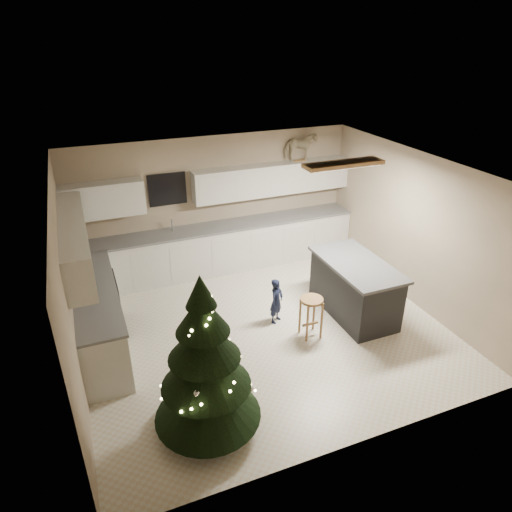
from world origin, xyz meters
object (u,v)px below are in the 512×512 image
at_px(island, 354,288).
at_px(toddler, 276,301).
at_px(christmas_tree, 205,370).
at_px(rocking_horse, 301,147).
at_px(bar_stool, 311,308).

xyz_separation_m(island, toddler, (-1.31, 0.24, -0.09)).
xyz_separation_m(island, christmas_tree, (-2.99, -1.48, 0.39)).
relative_size(christmas_tree, rocking_horse, 3.30).
xyz_separation_m(bar_stool, toddler, (-0.34, 0.55, -0.12)).
xyz_separation_m(christmas_tree, toddler, (1.68, 1.72, -0.48)).
bearing_deg(island, bar_stool, -162.64).
height_order(bar_stool, rocking_horse, rocking_horse).
distance_m(christmas_tree, rocking_horse, 5.22).
bearing_deg(rocking_horse, christmas_tree, 145.38).
distance_m(island, rocking_horse, 3.04).
relative_size(toddler, rocking_horse, 1.22).
bearing_deg(bar_stool, christmas_tree, -149.74).
bearing_deg(island, christmas_tree, -153.66).
bearing_deg(christmas_tree, bar_stool, 30.26).
bearing_deg(bar_stool, island, 17.36).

